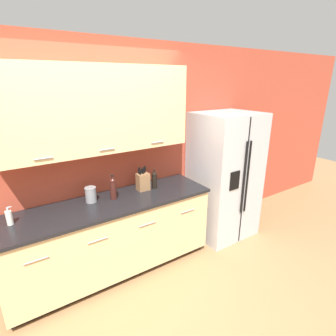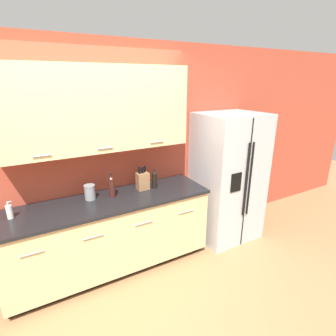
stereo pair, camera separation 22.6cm
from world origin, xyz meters
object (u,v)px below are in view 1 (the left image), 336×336
refrigerator (224,176)px  steel_canister (91,195)px  soap_dispenser (9,217)px  wine_bottle (113,188)px  oil_bottle (154,180)px  knife_block (143,181)px

refrigerator → steel_canister: refrigerator is taller
soap_dispenser → refrigerator: bearing=-2.3°
wine_bottle → steel_canister: bearing=165.6°
steel_canister → soap_dispenser: bearing=-175.3°
refrigerator → oil_bottle: (-1.07, 0.12, 0.13)m
refrigerator → oil_bottle: 1.08m
refrigerator → soap_dispenser: size_ratio=9.95×
knife_block → oil_bottle: bearing=-10.9°
refrigerator → soap_dispenser: bearing=177.7°
knife_block → soap_dispenser: knife_block is taller
wine_bottle → soap_dispenser: (-1.01, -0.00, -0.06)m
refrigerator → soap_dispenser: (-2.61, 0.10, 0.09)m
refrigerator → wine_bottle: (-1.60, 0.11, 0.15)m
refrigerator → steel_canister: bearing=174.8°
soap_dispenser → steel_canister: size_ratio=0.97×
wine_bottle → steel_canister: size_ratio=1.54×
knife_block → wine_bottle: knife_block is taller
knife_block → steel_canister: bearing=178.1°
refrigerator → knife_block: size_ratio=6.03×
wine_bottle → soap_dispenser: bearing=-179.8°
soap_dispenser → steel_canister: (0.77, 0.06, 0.01)m
refrigerator → wine_bottle: bearing=176.2°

